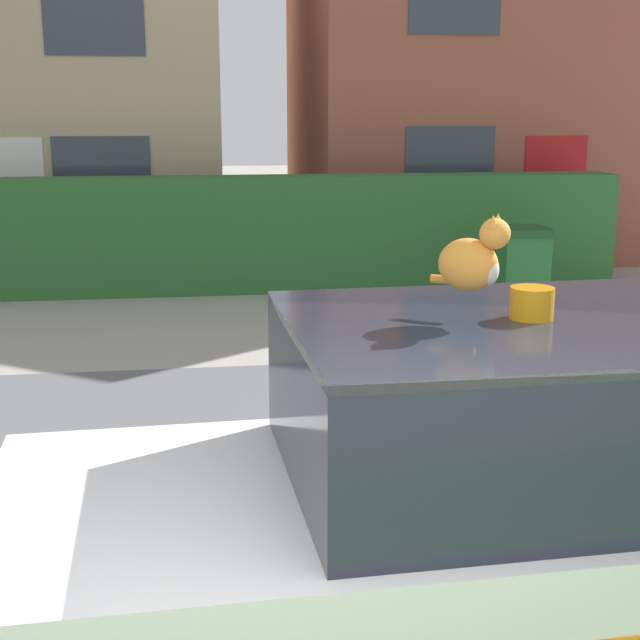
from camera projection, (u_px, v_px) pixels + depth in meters
name	position (u px, v px, depth m)	size (l,w,h in m)	color
road_strip	(231.00, 496.00, 5.86)	(28.00, 6.08, 0.01)	#5B5B60
garden_hedge	(278.00, 233.00, 12.49)	(9.69, 0.72, 1.60)	#2D662D
police_car	(479.00, 508.00, 3.95)	(4.16, 1.92, 1.74)	black
cat	(474.00, 260.00, 3.65)	(0.31, 0.34, 0.32)	orange
house_right	(530.00, 15.00, 16.31)	(8.80, 6.34, 8.19)	#93513D
wheelie_bin	(521.00, 266.00, 11.49)	(0.64, 0.71, 1.03)	#23662D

